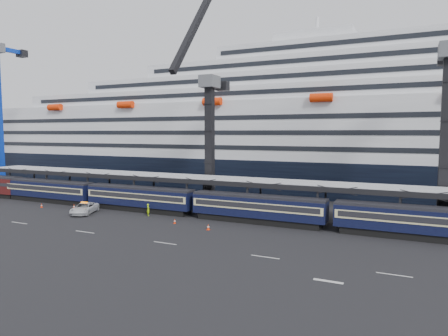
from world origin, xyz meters
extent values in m
plane|color=black|center=(0.00, 0.00, 0.00)|extent=(260.00, 260.00, 0.00)
cube|color=beige|center=(-38.00, -4.00, 0.01)|extent=(3.00, 0.15, 0.02)
cube|color=beige|center=(-26.00, -4.00, 0.01)|extent=(3.00, 0.15, 0.02)
cube|color=beige|center=(-14.00, -4.00, 0.01)|extent=(3.00, 0.15, 0.02)
cube|color=beige|center=(-2.00, -4.00, 0.01)|extent=(3.00, 0.15, 0.02)
cube|color=beige|center=(10.00, -4.00, 0.01)|extent=(3.00, 0.15, 0.02)
cube|color=beige|center=(5.00, -8.00, 0.01)|extent=(2.50, 0.40, 0.02)
cube|color=black|center=(-48.00, 10.00, 0.45)|extent=(17.48, 2.40, 0.90)
cube|color=black|center=(-48.00, 10.00, 2.25)|extent=(19.00, 2.80, 2.70)
cube|color=beige|center=(-48.00, 10.00, 2.55)|extent=(18.62, 2.92, 1.05)
cube|color=black|center=(-48.00, 10.00, 2.60)|extent=(17.86, 2.98, 0.70)
cube|color=black|center=(-48.00, 10.00, 3.75)|extent=(19.00, 2.50, 0.35)
cube|color=black|center=(-28.00, 10.00, 0.45)|extent=(17.48, 2.40, 0.90)
cube|color=black|center=(-28.00, 10.00, 2.25)|extent=(19.00, 2.80, 2.70)
cube|color=beige|center=(-28.00, 10.00, 2.55)|extent=(18.62, 2.92, 1.05)
cube|color=black|center=(-28.00, 10.00, 2.60)|extent=(17.86, 2.98, 0.70)
cube|color=black|center=(-28.00, 10.00, 3.75)|extent=(19.00, 2.50, 0.35)
cube|color=black|center=(-8.00, 10.00, 0.45)|extent=(17.48, 2.40, 0.90)
cube|color=black|center=(-8.00, 10.00, 2.25)|extent=(19.00, 2.80, 2.70)
cube|color=beige|center=(-8.00, 10.00, 2.55)|extent=(18.62, 2.92, 1.05)
cube|color=black|center=(-8.00, 10.00, 2.60)|extent=(17.86, 2.98, 0.70)
cube|color=black|center=(-8.00, 10.00, 3.75)|extent=(19.00, 2.50, 0.35)
cube|color=black|center=(12.00, 10.00, 0.45)|extent=(17.48, 2.40, 0.90)
cube|color=black|center=(12.00, 10.00, 2.25)|extent=(19.00, 2.80, 2.70)
cube|color=beige|center=(12.00, 10.00, 2.55)|extent=(18.62, 2.92, 1.05)
cube|color=black|center=(12.00, 10.00, 2.60)|extent=(17.86, 2.98, 0.70)
cube|color=black|center=(12.00, 10.00, 3.75)|extent=(19.00, 2.50, 0.35)
cube|color=gray|center=(0.00, 14.00, 5.40)|extent=(130.00, 6.00, 0.25)
cube|color=black|center=(0.00, 11.00, 5.10)|extent=(130.00, 0.25, 0.70)
cube|color=black|center=(0.00, 17.00, 5.10)|extent=(130.00, 0.25, 0.70)
cube|color=black|center=(-60.00, 11.20, 2.70)|extent=(0.25, 0.25, 5.40)
cube|color=black|center=(-60.00, 16.80, 2.70)|extent=(0.25, 0.25, 5.40)
cube|color=black|center=(-50.00, 11.20, 2.70)|extent=(0.25, 0.25, 5.40)
cube|color=black|center=(-50.00, 16.80, 2.70)|extent=(0.25, 0.25, 5.40)
cube|color=black|center=(-40.00, 11.20, 2.70)|extent=(0.25, 0.25, 5.40)
cube|color=black|center=(-40.00, 16.80, 2.70)|extent=(0.25, 0.25, 5.40)
cube|color=black|center=(-30.00, 11.20, 2.70)|extent=(0.25, 0.25, 5.40)
cube|color=black|center=(-30.00, 16.80, 2.70)|extent=(0.25, 0.25, 5.40)
cube|color=black|center=(-20.00, 11.20, 2.70)|extent=(0.25, 0.25, 5.40)
cube|color=black|center=(-20.00, 16.80, 2.70)|extent=(0.25, 0.25, 5.40)
cube|color=black|center=(-10.00, 11.20, 2.70)|extent=(0.25, 0.25, 5.40)
cube|color=black|center=(-10.00, 16.80, 2.70)|extent=(0.25, 0.25, 5.40)
cube|color=black|center=(0.00, 11.20, 2.70)|extent=(0.25, 0.25, 5.40)
cube|color=black|center=(0.00, 16.80, 2.70)|extent=(0.25, 0.25, 5.40)
cube|color=black|center=(10.00, 11.20, 2.70)|extent=(0.25, 0.25, 5.40)
cube|color=black|center=(10.00, 16.80, 2.70)|extent=(0.25, 0.25, 5.40)
cube|color=black|center=(0.00, 46.00, 3.50)|extent=(200.00, 28.00, 7.00)
cube|color=black|center=(-106.00, 46.00, 3.50)|extent=(16.17, 18.35, 7.00)
cube|color=silver|center=(0.00, 46.00, 13.00)|extent=(190.00, 26.88, 12.00)
cube|color=silver|center=(0.00, 46.00, 20.50)|extent=(160.00, 24.64, 3.00)
cube|color=black|center=(0.00, 33.63, 20.50)|extent=(153.60, 0.12, 0.90)
cube|color=silver|center=(0.00, 46.00, 23.50)|extent=(124.00, 21.84, 3.00)
cube|color=black|center=(0.00, 35.03, 23.50)|extent=(119.04, 0.12, 0.90)
cube|color=silver|center=(0.00, 46.00, 26.50)|extent=(90.00, 19.04, 3.00)
cube|color=black|center=(0.00, 36.43, 26.50)|extent=(86.40, 0.12, 0.90)
cube|color=silver|center=(0.00, 46.00, 29.50)|extent=(56.00, 16.24, 3.00)
cube|color=black|center=(0.00, 37.83, 29.50)|extent=(53.76, 0.12, 0.90)
cube|color=silver|center=(-8.00, 46.00, 32.00)|extent=(16.00, 12.00, 2.50)
cylinder|color=red|center=(-70.00, 31.96, 18.80)|extent=(4.00, 1.60, 1.60)
cylinder|color=red|center=(-48.00, 31.96, 18.80)|extent=(4.00, 1.60, 1.60)
cylinder|color=red|center=(-26.00, 31.96, 18.80)|extent=(4.00, 1.60, 1.60)
cylinder|color=red|center=(-4.00, 31.96, 18.80)|extent=(4.00, 1.60, 1.60)
cube|color=#4B4E53|center=(-72.00, 18.00, 1.00)|extent=(4.50, 4.50, 2.00)
cube|color=#0C32B5|center=(-72.00, 21.36, 31.00)|extent=(0.90, 6.72, 0.90)
cube|color=black|center=(-72.00, 24.72, 30.80)|extent=(2.20, 1.60, 1.60)
cube|color=#4B4E53|center=(-20.00, 19.00, 1.00)|extent=(4.50, 4.50, 2.00)
cube|color=black|center=(-20.00, 19.00, 11.00)|extent=(1.30, 1.30, 18.00)
cube|color=#4B4E53|center=(-20.00, 19.00, 21.00)|extent=(2.60, 3.20, 2.00)
cube|color=black|center=(-20.00, 13.21, 27.89)|extent=(0.90, 12.26, 14.37)
cube|color=black|center=(-20.00, 21.52, 21.00)|extent=(0.90, 5.04, 0.90)
cube|color=black|center=(-20.00, 24.04, 20.80)|extent=(2.20, 1.60, 1.60)
cube|color=#4B4E53|center=(15.00, 18.00, 1.00)|extent=(4.50, 4.50, 2.00)
cube|color=black|center=(15.00, 18.00, 12.00)|extent=(1.30, 1.30, 20.00)
cube|color=black|center=(15.00, 20.80, 23.00)|extent=(0.90, 5.60, 0.90)
cube|color=black|center=(15.00, 23.60, 22.80)|extent=(2.20, 1.60, 1.60)
imported|color=silver|center=(-34.48, 4.66, 0.84)|extent=(4.84, 6.66, 1.68)
imported|color=#A1D80B|center=(-24.56, 7.50, 0.92)|extent=(0.80, 0.75, 1.84)
cube|color=red|center=(-44.73, 5.44, 0.02)|extent=(0.34, 0.34, 0.04)
cone|color=red|center=(-44.73, 5.44, 0.36)|extent=(0.28, 0.28, 0.64)
cylinder|color=white|center=(-44.73, 5.44, 0.36)|extent=(0.24, 0.24, 0.11)
cube|color=red|center=(-38.74, 6.71, 0.02)|extent=(0.43, 0.43, 0.04)
cone|color=red|center=(-38.74, 6.71, 0.45)|extent=(0.36, 0.36, 0.81)
cylinder|color=white|center=(-38.74, 6.71, 0.45)|extent=(0.30, 0.30, 0.13)
cube|color=red|center=(-18.23, 4.84, 0.02)|extent=(0.33, 0.33, 0.04)
cone|color=red|center=(-18.23, 4.84, 0.35)|extent=(0.28, 0.28, 0.63)
cylinder|color=white|center=(-18.23, 4.84, 0.35)|extent=(0.24, 0.24, 0.11)
cube|color=red|center=(-12.36, 3.56, 0.02)|extent=(0.39, 0.39, 0.04)
cone|color=red|center=(-12.36, 3.56, 0.41)|extent=(0.33, 0.33, 0.74)
cylinder|color=white|center=(-12.36, 3.56, 0.41)|extent=(0.28, 0.28, 0.12)
camera|label=1|loc=(10.83, -41.36, 12.55)|focal=32.00mm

